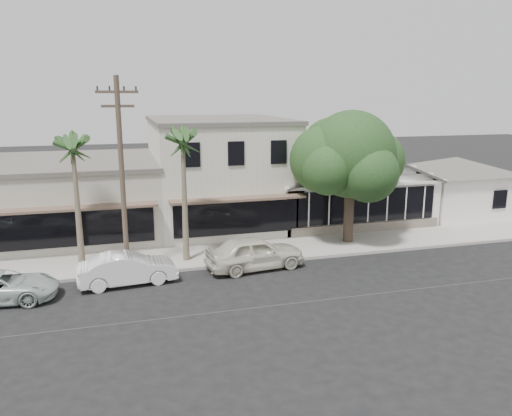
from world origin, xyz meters
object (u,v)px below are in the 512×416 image
object	(u,v)px
utility_pole	(122,173)
car_0	(255,253)
car_2	(0,287)
shade_tree	(348,157)
car_1	(127,269)

from	to	relation	value
utility_pole	car_0	xyz separation A→B (m)	(5.92, -0.82, -3.99)
car_2	shade_tree	distance (m)	17.92
car_1	shade_tree	distance (m)	13.09
car_0	car_1	size ratio (longest dim) A/B	1.10
utility_pole	shade_tree	bearing A→B (deg)	9.37
utility_pole	car_1	world-z (taller)	utility_pole
shade_tree	car_2	bearing A→B (deg)	-167.51
car_1	car_0	bearing A→B (deg)	-91.91
car_0	car_2	xyz separation A→B (m)	(-10.94, -0.97, -0.18)
utility_pole	car_1	xyz separation A→B (m)	(-0.02, -1.21, -4.08)
car_1	car_2	distance (m)	5.03
car_1	utility_pole	bearing A→B (deg)	-6.61
car_1	car_2	bearing A→B (deg)	90.90
car_0	car_2	size ratio (longest dim) A/B	1.06
car_0	shade_tree	distance (m)	7.82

